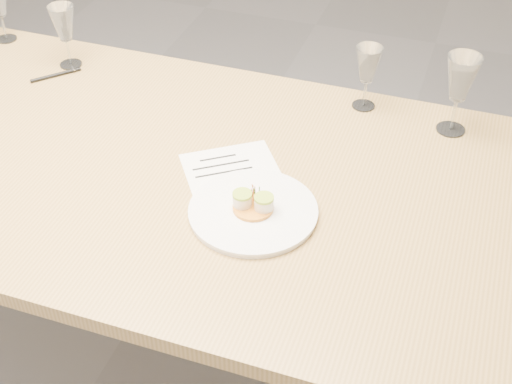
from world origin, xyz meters
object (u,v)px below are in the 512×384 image
(dining_table, at_px, (93,169))
(ballpoint_pen, at_px, (56,75))
(dinner_plate, at_px, (253,210))
(wine_glass_1, at_px, (64,25))
(wine_glass_2, at_px, (368,66))
(recipe_sheet, at_px, (236,181))
(wine_glass_3, at_px, (461,80))

(dining_table, relative_size, ballpoint_pen, 20.10)
(dinner_plate, distance_m, wine_glass_1, 0.89)
(dining_table, relative_size, wine_glass_2, 13.33)
(recipe_sheet, height_order, ballpoint_pen, ballpoint_pen)
(recipe_sheet, distance_m, wine_glass_2, 0.50)
(wine_glass_2, bearing_deg, ballpoint_pen, -171.18)
(dinner_plate, height_order, wine_glass_2, wine_glass_2)
(recipe_sheet, height_order, wine_glass_2, wine_glass_2)
(recipe_sheet, relative_size, wine_glass_1, 1.93)
(wine_glass_2, bearing_deg, dining_table, -145.83)
(recipe_sheet, relative_size, wine_glass_2, 2.03)
(recipe_sheet, relative_size, ballpoint_pen, 3.06)
(dinner_plate, xyz_separation_m, recipe_sheet, (-0.08, 0.10, -0.01))
(dining_table, distance_m, recipe_sheet, 0.41)
(dining_table, height_order, ballpoint_pen, ballpoint_pen)
(ballpoint_pen, height_order, wine_glass_3, wine_glass_3)
(dining_table, xyz_separation_m, wine_glass_1, (-0.26, 0.36, 0.20))
(wine_glass_2, bearing_deg, dinner_plate, -104.75)
(recipe_sheet, xyz_separation_m, ballpoint_pen, (-0.67, 0.29, 0.00))
(wine_glass_2, height_order, wine_glass_3, wine_glass_3)
(ballpoint_pen, distance_m, wine_glass_2, 0.91)
(dining_table, height_order, recipe_sheet, recipe_sheet)
(wine_glass_1, distance_m, wine_glass_2, 0.89)
(wine_glass_2, distance_m, wine_glass_3, 0.25)
(wine_glass_2, bearing_deg, wine_glass_1, -175.90)
(wine_glass_1, bearing_deg, dining_table, -53.77)
(dinner_plate, height_order, wine_glass_3, wine_glass_3)
(dinner_plate, bearing_deg, wine_glass_2, 75.25)
(dinner_plate, distance_m, ballpoint_pen, 0.85)
(dining_table, relative_size, wine_glass_3, 11.06)
(ballpoint_pen, distance_m, wine_glass_3, 1.15)
(wine_glass_3, bearing_deg, wine_glass_1, -178.72)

